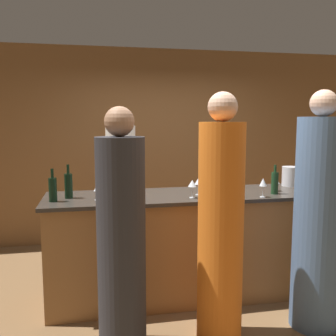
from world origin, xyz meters
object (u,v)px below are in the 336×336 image
at_px(bartender, 121,196).
at_px(guest_0, 318,221).
at_px(wine_bottle_0, 69,185).
at_px(guest_1, 121,241).
at_px(wine_bottle_1, 275,182).
at_px(wine_bottle_2, 53,189).
at_px(guest_2, 221,228).
at_px(ice_bucket, 291,176).

relative_size(bartender, guest_0, 0.95).
distance_m(guest_0, wine_bottle_0, 2.23).
bearing_deg(bartender, guest_1, 85.70).
xyz_separation_m(wine_bottle_1, wine_bottle_2, (-2.11, 0.06, -0.00)).
bearing_deg(wine_bottle_0, guest_1, -62.34).
height_order(bartender, wine_bottle_2, bartender).
bearing_deg(wine_bottle_1, wine_bottle_2, 178.31).
bearing_deg(guest_0, guest_2, -178.15).
bearing_deg(guest_2, wine_bottle_0, 145.43).
bearing_deg(bartender, guest_0, 134.85).
bearing_deg(guest_0, ice_bucket, 73.00).
relative_size(guest_2, ice_bucket, 9.27).
distance_m(guest_1, guest_2, 0.78).
bearing_deg(guest_2, guest_0, 1.85).
distance_m(wine_bottle_0, ice_bucket, 2.39).
relative_size(wine_bottle_0, wine_bottle_2, 1.06).
height_order(wine_bottle_1, wine_bottle_2, wine_bottle_2).
relative_size(guest_0, wine_bottle_1, 6.94).
bearing_deg(guest_0, guest_1, -179.61).
height_order(wine_bottle_0, wine_bottle_1, wine_bottle_0).
distance_m(guest_2, wine_bottle_2, 1.53).
relative_size(guest_2, wine_bottle_1, 6.83).
height_order(guest_0, wine_bottle_0, guest_0).
height_order(bartender, ice_bucket, bartender).
height_order(guest_0, wine_bottle_1, guest_0).
bearing_deg(guest_0, wine_bottle_2, 162.97).
relative_size(bartender, guest_2, 0.96).
bearing_deg(wine_bottle_0, guest_0, -21.17).
height_order(guest_1, wine_bottle_0, guest_1).
bearing_deg(wine_bottle_2, ice_bucket, 7.60).
distance_m(guest_1, wine_bottle_1, 1.71).
xyz_separation_m(guest_2, wine_bottle_2, (-1.33, 0.70, 0.23)).
bearing_deg(ice_bucket, wine_bottle_0, -175.04).
bearing_deg(guest_1, guest_0, 0.39).
bearing_deg(guest_0, bartender, 134.85).
bearing_deg(guest_2, ice_bucket, 41.42).
bearing_deg(bartender, guest_2, 112.94).
distance_m(bartender, wine_bottle_2, 1.13).
bearing_deg(guest_1, bartender, 85.70).
bearing_deg(wine_bottle_0, guest_2, -34.57).
xyz_separation_m(guest_1, wine_bottle_0, (-0.43, 0.81, 0.30)).
height_order(guest_0, wine_bottle_2, guest_0).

